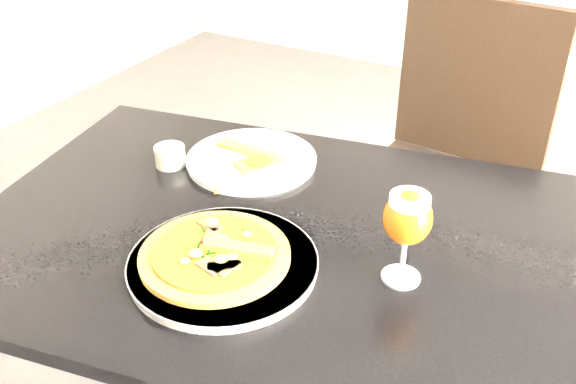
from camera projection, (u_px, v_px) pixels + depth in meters
The scene contains 9 objects.
dining_table at pixel (286, 270), 1.24m from camera, with size 1.31×0.99×0.75m.
chair_far at pixel (448, 171), 1.78m from camera, with size 0.50×0.50×1.00m.
plate_main at pixel (223, 264), 1.10m from camera, with size 0.32×0.32×0.02m, color white.
pizza at pixel (215, 254), 1.10m from camera, with size 0.26×0.26×0.03m.
plate_second at pixel (252, 160), 1.41m from camera, with size 0.28×0.28×0.02m, color white.
crust_scraps at pixel (253, 158), 1.40m from camera, with size 0.18×0.11×0.01m.
loose_crust at pixel (238, 187), 1.33m from camera, with size 0.10×0.02×0.01m, color olive.
sauce_cup at pixel (170, 155), 1.40m from camera, with size 0.07×0.07×0.04m.
beer_glass at pixel (408, 219), 1.02m from camera, with size 0.08×0.08×0.17m.
Camera 1 is at (0.16, -0.66, 1.45)m, focal length 40.00 mm.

